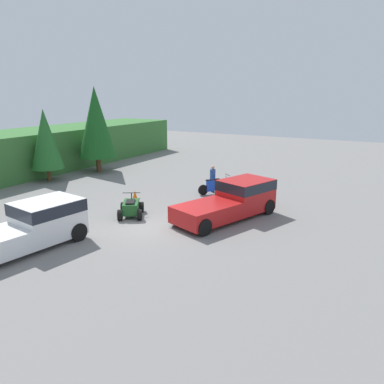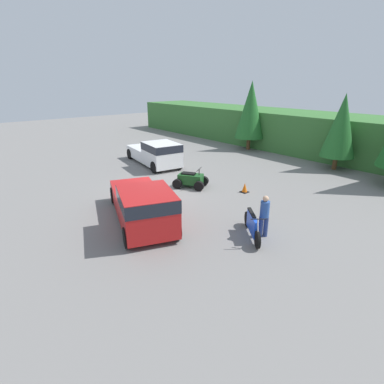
% 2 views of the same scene
% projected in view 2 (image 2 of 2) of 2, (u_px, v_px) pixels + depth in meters
% --- Properties ---
extents(ground_plane, '(80.00, 80.00, 0.00)m').
position_uv_depth(ground_plane, '(158.00, 190.00, 17.30)').
color(ground_plane, slate).
extents(hillside_backdrop, '(44.00, 6.00, 3.29)m').
position_uv_depth(hillside_backdrop, '(310.00, 133.00, 26.30)').
color(hillside_backdrop, '#387033').
rests_on(hillside_backdrop, ground_plane).
extents(tree_left, '(2.62, 2.62, 5.96)m').
position_uv_depth(tree_left, '(251.00, 110.00, 26.38)').
color(tree_left, brown).
rests_on(tree_left, ground_plane).
extents(tree_mid_left, '(2.28, 2.28, 5.18)m').
position_uv_depth(tree_mid_left, '(341.00, 126.00, 20.25)').
color(tree_mid_left, brown).
rests_on(tree_mid_left, ground_plane).
extents(pickup_truck_red, '(6.11, 3.89, 1.83)m').
position_uv_depth(pickup_truck_red, '(143.00, 204.00, 12.78)').
color(pickup_truck_red, red).
rests_on(pickup_truck_red, ground_plane).
extents(pickup_truck_second, '(5.98, 2.93, 1.83)m').
position_uv_depth(pickup_truck_second, '(156.00, 153.00, 21.94)').
color(pickup_truck_second, white).
rests_on(pickup_truck_second, ground_plane).
extents(dirt_bike, '(2.00, 1.56, 1.18)m').
position_uv_depth(dirt_bike, '(252.00, 225.00, 11.91)').
color(dirt_bike, black).
rests_on(dirt_bike, ground_plane).
extents(quad_atv, '(2.24, 2.02, 1.14)m').
position_uv_depth(quad_atv, '(191.00, 180.00, 17.59)').
color(quad_atv, black).
rests_on(quad_atv, ground_plane).
extents(rider_person, '(0.51, 0.51, 1.74)m').
position_uv_depth(rider_person, '(264.00, 215.00, 11.77)').
color(rider_person, navy).
rests_on(rider_person, ground_plane).
extents(traffic_cone, '(0.42, 0.42, 0.55)m').
position_uv_depth(traffic_cone, '(245.00, 188.00, 16.80)').
color(traffic_cone, black).
rests_on(traffic_cone, ground_plane).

